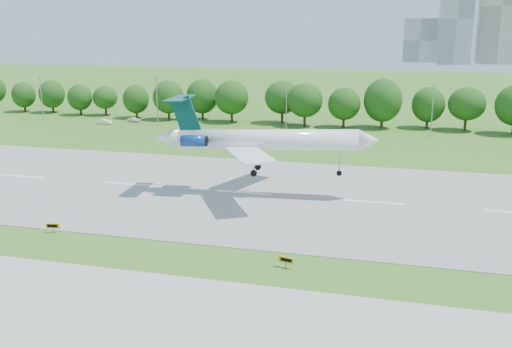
# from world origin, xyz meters

# --- Properties ---
(ground) EXTENTS (600.00, 600.00, 0.00)m
(ground) POSITION_xyz_m (0.00, 0.00, 0.00)
(ground) COLOR #2E5D18
(ground) RESTS_ON ground
(runway) EXTENTS (400.00, 45.00, 0.08)m
(runway) POSITION_xyz_m (0.00, 25.00, 0.04)
(runway) COLOR gray
(runway) RESTS_ON ground
(tree_line) EXTENTS (288.40, 8.40, 10.40)m
(tree_line) POSITION_xyz_m (0.00, 92.00, 6.19)
(tree_line) COLOR #382314
(tree_line) RESTS_ON ground
(light_poles) EXTENTS (175.90, 0.25, 12.19)m
(light_poles) POSITION_xyz_m (-2.50, 82.00, 6.34)
(light_poles) COLOR gray
(light_poles) RESTS_ON ground
(skyline) EXTENTS (127.00, 52.00, 80.00)m
(skyline) POSITION_xyz_m (100.16, 390.61, 30.46)
(skyline) COLOR #B2B2B7
(skyline) RESTS_ON ground
(airliner) EXTENTS (34.74, 25.22, 11.75)m
(airliner) POSITION_xyz_m (22.12, 24.84, 8.77)
(airliner) COLOR white
(airliner) RESTS_ON ground
(taxi_sign_centre) EXTENTS (1.78, 0.48, 1.25)m
(taxi_sign_centre) POSITION_xyz_m (1.60, 1.77, 0.92)
(taxi_sign_centre) COLOR gray
(taxi_sign_centre) RESTS_ON ground
(taxi_sign_right) EXTENTS (1.78, 0.61, 1.25)m
(taxi_sign_right) POSITION_xyz_m (32.24, -1.46, 0.93)
(taxi_sign_right) COLOR gray
(taxi_sign_right) RESTS_ON ground
(service_vehicle_a) EXTENTS (4.12, 1.68, 1.33)m
(service_vehicle_a) POSITION_xyz_m (-34.31, 79.12, 0.67)
(service_vehicle_a) COLOR white
(service_vehicle_a) RESTS_ON ground
(service_vehicle_b) EXTENTS (4.14, 2.52, 1.32)m
(service_vehicle_b) POSITION_xyz_m (-28.15, 84.43, 0.66)
(service_vehicle_b) COLOR silver
(service_vehicle_b) RESTS_ON ground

